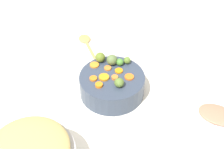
{
  "coord_description": "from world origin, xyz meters",
  "views": [
    {
      "loc": [
        -0.29,
        0.82,
        0.91
      ],
      "look_at": [
        -0.02,
        -0.03,
        0.12
      ],
      "focal_mm": 50.42,
      "sensor_mm": 36.0,
      "label": 1
    }
  ],
  "objects": [
    {
      "name": "tabletop",
      "position": [
        0.0,
        0.0,
        0.01
      ],
      "size": [
        2.4,
        2.4,
        0.02
      ],
      "primitive_type": "cube",
      "color": "white",
      "rests_on": "ground"
    },
    {
      "name": "serving_bowl_carrots",
      "position": [
        -0.02,
        -0.03,
        0.06
      ],
      "size": [
        0.25,
        0.25,
        0.09
      ],
      "primitive_type": "cylinder",
      "color": "#323E50",
      "rests_on": "tabletop"
    },
    {
      "name": "stuffing_mound",
      "position": [
        0.1,
        0.39,
        0.15
      ],
      "size": [
        0.24,
        0.24,
        0.05
      ],
      "primitive_type": "ellipsoid",
      "color": "tan",
      "rests_on": "metal_pot"
    },
    {
      "name": "carrot_slice_0",
      "position": [
        -0.03,
        -0.07,
        0.11
      ],
      "size": [
        0.03,
        0.03,
        0.01
      ],
      "primitive_type": "cylinder",
      "rotation": [
        0.0,
        0.0,
        4.69
      ],
      "color": "orange",
      "rests_on": "serving_bowl_carrots"
    },
    {
      "name": "carrot_slice_1",
      "position": [
        0.01,
        -0.01,
        0.11
      ],
      "size": [
        0.06,
        0.06,
        0.01
      ],
      "primitive_type": "cylinder",
      "rotation": [
        0.0,
        0.0,
        2.36
      ],
      "color": "orange",
      "rests_on": "serving_bowl_carrots"
    },
    {
      "name": "carrot_slice_2",
      "position": [
        -0.03,
        -0.02,
        0.11
      ],
      "size": [
        0.03,
        0.03,
        0.01
      ],
      "primitive_type": "cylinder",
      "rotation": [
        0.0,
        0.0,
        5.32
      ],
      "color": "orange",
      "rests_on": "serving_bowl_carrots"
    },
    {
      "name": "carrot_slice_3",
      "position": [
        -0.08,
        -0.05,
        0.11
      ],
      "size": [
        0.04,
        0.04,
        0.01
      ],
      "primitive_type": "cylinder",
      "rotation": [
        0.0,
        0.0,
        1.36
      ],
      "color": "orange",
      "rests_on": "serving_bowl_carrots"
    },
    {
      "name": "carrot_slice_4",
      "position": [
        0.05,
        0.01,
        0.11
      ],
      "size": [
        0.04,
        0.04,
        0.01
      ],
      "primitive_type": "cylinder",
      "rotation": [
        0.0,
        0.0,
        1.25
      ],
      "color": "orange",
      "rests_on": "serving_bowl_carrots"
    },
    {
      "name": "carrot_slice_5",
      "position": [
        0.07,
        -0.07,
        0.11
      ],
      "size": [
        0.05,
        0.05,
        0.01
      ],
      "primitive_type": "cylinder",
      "rotation": [
        0.0,
        0.0,
        1.27
      ],
      "color": "orange",
      "rests_on": "serving_bowl_carrots"
    },
    {
      "name": "carrot_slice_6",
      "position": [
        0.01,
        0.03,
        0.11
      ],
      "size": [
        0.04,
        0.04,
        0.01
      ],
      "primitive_type": "cylinder",
      "rotation": [
        0.0,
        0.0,
        0.97
      ],
      "color": "orange",
      "rests_on": "serving_bowl_carrots"
    },
    {
      "name": "carrot_slice_7",
      "position": [
        0.01,
        -0.07,
        0.11
      ],
      "size": [
        0.04,
        0.04,
        0.01
      ],
      "primitive_type": "cylinder",
      "rotation": [
        0.0,
        0.0,
        2.25
      ],
      "color": "orange",
      "rests_on": "serving_bowl_carrots"
    },
    {
      "name": "brussels_sprout_0",
      "position": [
        0.06,
        -0.1,
        0.13
      ],
      "size": [
        0.04,
        0.04,
        0.04
      ],
      "primitive_type": "sphere",
      "color": "#5D7326",
      "rests_on": "serving_bowl_carrots"
    },
    {
      "name": "brussels_sprout_1",
      "position": [
        -0.02,
        -0.11,
        0.12
      ],
      "size": [
        0.03,
        0.03,
        0.03
      ],
      "primitive_type": "sphere",
      "color": "#478634",
      "rests_on": "serving_bowl_carrots"
    },
    {
      "name": "brussels_sprout_2",
      "position": [
        -0.06,
        0.01,
        0.12
      ],
      "size": [
        0.04,
        0.04,
        0.04
      ],
      "primitive_type": "sphere",
      "color": "#567230",
      "rests_on": "serving_bowl_carrots"
    },
    {
      "name": "brussels_sprout_3",
      "position": [
        0.01,
        -0.1,
        0.13
      ],
      "size": [
        0.04,
        0.04,
        0.04
      ],
      "primitive_type": "sphere",
      "color": "#586F3F",
      "rests_on": "serving_bowl_carrots"
    },
    {
      "name": "brussels_sprout_4",
      "position": [
        -0.05,
        -0.13,
        0.12
      ],
      "size": [
        0.03,
        0.03,
        0.03
      ],
      "primitive_type": "sphere",
      "color": "#59782E",
      "rests_on": "serving_bowl_carrots"
    },
    {
      "name": "wooden_spoon",
      "position": [
        0.2,
        -0.31,
        0.03
      ],
      "size": [
        0.19,
        0.23,
        0.01
      ],
      "color": "tan",
      "rests_on": "tabletop"
    },
    {
      "name": "ham_plate",
      "position": [
        -0.43,
        -0.04,
        0.03
      ],
      "size": [
        0.24,
        0.24,
        0.01
      ],
      "primitive_type": "cylinder",
      "color": "white",
      "rests_on": "tabletop"
    },
    {
      "name": "ham_slice_main",
      "position": [
        -0.42,
        -0.02,
        0.04
      ],
      "size": [
        0.15,
        0.12,
        0.02
      ],
      "primitive_type": "ellipsoid",
      "rotation": [
        0.0,
        0.0,
        6.11
      ],
      "color": "#D1745A",
      "rests_on": "ham_plate"
    }
  ]
}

